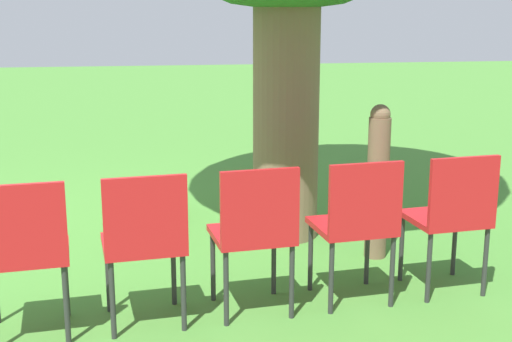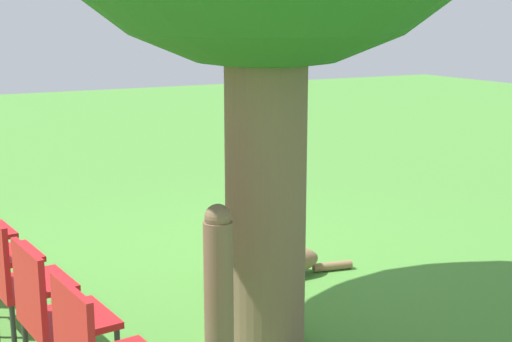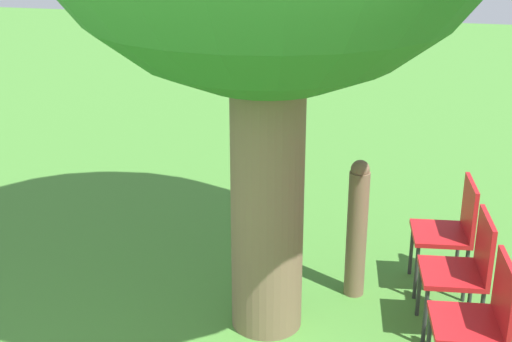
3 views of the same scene
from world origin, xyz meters
The scene contains 8 objects.
ground_plane centered at (0.00, 0.00, 0.00)m, with size 30.00×30.00×0.00m, color #478433.
dog centered at (-0.25, 0.12, 0.13)m, with size 1.20×0.41×0.34m.
fence_post centered at (0.86, 1.62, 0.55)m, with size 0.15×0.15×1.09m.
red_chair_0 centered at (1.82, -0.59, 0.52)m, with size 0.47×0.48×0.89m.
red_chair_1 centered at (1.76, 0.02, 0.52)m, with size 0.47×0.48×0.89m.
red_chair_2 centered at (1.69, 0.63, 0.52)m, with size 0.47×0.48×0.89m.
red_chair_3 centered at (1.62, 1.25, 0.52)m, with size 0.47×0.48×0.89m.
red_chair_4 centered at (1.56, 1.86, 0.52)m, with size 0.47×0.48×0.89m.
Camera 1 is at (5.46, 0.07, 1.76)m, focal length 50.00 mm.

